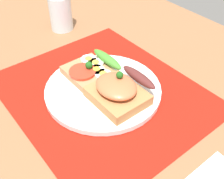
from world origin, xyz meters
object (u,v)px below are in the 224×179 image
Objects in this scene: sandwich_salmon at (120,89)px; drinking_glass at (61,13)px; sandwich_egg_tomato at (93,70)px; plate at (103,90)px.

sandwich_salmon is 1.13× the size of drinking_glass.
drinking_glass is (-24.47, 6.77, 1.97)cm from sandwich_egg_tomato.
plate is at bearing -169.22° from sandwich_salmon.
drinking_glass reaches higher than sandwich_salmon.
sandwich_egg_tomato is at bearing -179.89° from sandwich_salmon.
plate is 5.38cm from sandwich_salmon.
sandwich_salmon reaches higher than sandwich_egg_tomato.
sandwich_egg_tomato is 1.13× the size of drinking_glass.
plate is 2.26× the size of sandwich_egg_tomato.
sandwich_salmon is (9.34, 0.02, 0.81)cm from sandwich_egg_tomato.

